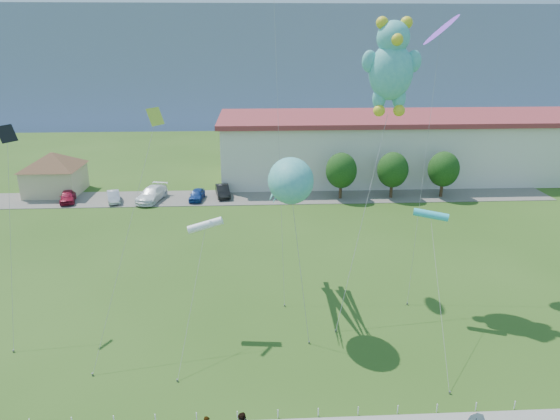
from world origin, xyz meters
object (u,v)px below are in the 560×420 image
object	(u,v)px
warehouse	(446,145)
parked_car_black	(223,191)
parked_car_red	(68,196)
pavilion	(54,169)
parked_car_blue	(197,195)
teddy_bear_kite	(391,65)
parked_car_silver	(114,196)
octopus_kite	(289,186)
parked_car_white	(152,194)

from	to	relation	value
warehouse	parked_car_black	size ratio (longest dim) A/B	14.68
parked_car_red	pavilion	bearing A→B (deg)	111.08
parked_car_blue	teddy_bear_kite	distance (m)	31.08
warehouse	parked_car_red	distance (m)	48.47
parked_car_blue	teddy_bear_kite	bearing A→B (deg)	-48.53
pavilion	warehouse	world-z (taller)	warehouse
parked_car_red	teddy_bear_kite	distance (m)	40.50
parked_car_blue	parked_car_black	xyz separation A→B (m)	(2.90, 1.18, 0.07)
pavilion	parked_car_red	bearing A→B (deg)	-55.26
parked_car_black	teddy_bear_kite	xyz separation A→B (m)	(12.96, -22.96, 15.43)
parked_car_silver	parked_car_black	size ratio (longest dim) A/B	0.89
pavilion	octopus_kite	world-z (taller)	octopus_kite
parked_car_silver	pavilion	bearing A→B (deg)	135.50
parked_car_blue	parked_car_black	world-z (taller)	parked_car_black
parked_car_silver	parked_car_blue	distance (m)	9.47
parked_car_black	teddy_bear_kite	distance (m)	30.54
pavilion	teddy_bear_kite	size ratio (longest dim) A/B	0.48
parked_car_silver	octopus_kite	bearing A→B (deg)	-71.65
warehouse	teddy_bear_kite	xyz separation A→B (m)	(-16.83, -31.55, 12.05)
parked_car_blue	octopus_kite	size ratio (longest dim) A/B	0.33
parked_car_silver	parked_car_white	size ratio (longest dim) A/B	0.69
parked_car_silver	parked_car_red	bearing A→B (deg)	161.06
parked_car_blue	parked_car_silver	bearing A→B (deg)	-173.49
pavilion	parked_car_red	world-z (taller)	pavilion
octopus_kite	teddy_bear_kite	world-z (taller)	teddy_bear_kite
parked_car_silver	octopus_kite	world-z (taller)	octopus_kite
parked_car_white	parked_car_blue	distance (m)	5.17
parked_car_red	octopus_kite	xyz separation A→B (m)	(23.54, -25.34, 8.26)
pavilion	parked_car_black	bearing A→B (deg)	-7.30
parked_car_silver	parked_car_black	bearing A→B (deg)	-11.40
parked_car_silver	parked_car_white	world-z (taller)	parked_car_white
warehouse	parked_car_black	distance (m)	31.18
octopus_kite	parked_car_silver	bearing A→B (deg)	126.06
parked_car_white	parked_car_blue	bearing A→B (deg)	13.23
pavilion	parked_car_blue	size ratio (longest dim) A/B	2.54
parked_car_blue	teddy_bear_kite	world-z (taller)	teddy_bear_kite
parked_car_silver	parked_car_blue	xyz separation A→B (m)	(9.47, 0.18, 0.01)
warehouse	parked_car_blue	bearing A→B (deg)	-163.35
pavilion	parked_car_white	world-z (taller)	pavilion
parked_car_white	teddy_bear_kite	xyz separation A→B (m)	(21.03, -21.78, 15.33)
teddy_bear_kite	pavilion	bearing A→B (deg)	142.40
parked_car_white	teddy_bear_kite	size ratio (longest dim) A/B	0.28
parked_car_blue	parked_car_white	bearing A→B (deg)	-174.64
warehouse	parked_car_blue	world-z (taller)	warehouse
parked_car_red	parked_car_black	xyz separation A→B (m)	(17.55, 1.26, 0.02)
parked_car_red	parked_car_blue	xyz separation A→B (m)	(14.64, 0.07, -0.04)
parked_car_silver	teddy_bear_kite	distance (m)	36.71
warehouse	parked_car_white	bearing A→B (deg)	-165.53
parked_car_red	parked_car_silver	distance (m)	5.18
warehouse	teddy_bear_kite	size ratio (longest dim) A/B	3.18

